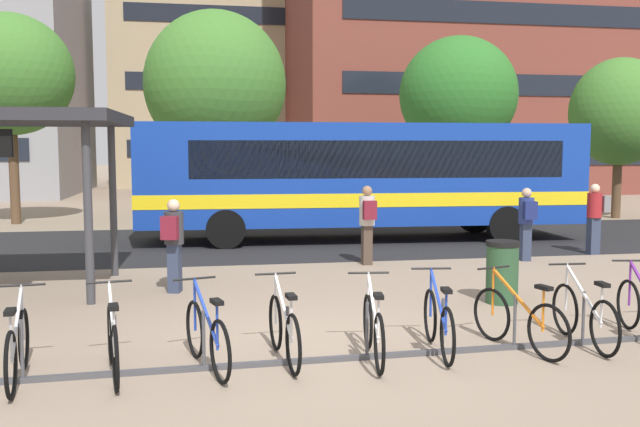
# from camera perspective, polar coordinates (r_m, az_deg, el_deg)

# --- Properties ---
(ground) EXTENTS (200.00, 200.00, 0.00)m
(ground) POSITION_cam_1_polar(r_m,az_deg,el_deg) (9.04, 0.24, -10.89)
(ground) COLOR gray
(bus_lane_asphalt) EXTENTS (80.00, 7.20, 0.01)m
(bus_lane_asphalt) POSITION_cam_1_polar(r_m,az_deg,el_deg) (18.67, -5.23, -2.39)
(bus_lane_asphalt) COLOR #232326
(bus_lane_asphalt) RESTS_ON ground
(city_bus) EXTENTS (12.12, 3.06, 3.20)m
(city_bus) POSITION_cam_1_polar(r_m,az_deg,el_deg) (18.96, 3.26, 3.12)
(city_bus) COLOR #14389E
(city_bus) RESTS_ON ground
(bike_rack) EXTENTS (9.72, 0.47, 0.70)m
(bike_rack) POSITION_cam_1_polar(r_m,az_deg,el_deg) (8.62, 7.08, -11.12)
(bike_rack) COLOR #47474C
(bike_rack) RESTS_ON ground
(parked_bicycle_silver_0) EXTENTS (0.52, 1.72, 0.99)m
(parked_bicycle_silver_0) POSITION_cam_1_polar(r_m,az_deg,el_deg) (8.26, -23.83, -10.19)
(parked_bicycle_silver_0) COLOR black
(parked_bicycle_silver_0) RESTS_ON ground
(parked_bicycle_white_1) EXTENTS (0.52, 1.71, 0.99)m
(parked_bicycle_white_1) POSITION_cam_1_polar(r_m,az_deg,el_deg) (8.11, -16.83, -10.23)
(parked_bicycle_white_1) COLOR black
(parked_bicycle_white_1) RESTS_ON ground
(parked_bicycle_blue_2) EXTENTS (0.64, 1.67, 0.99)m
(parked_bicycle_blue_2) POSITION_cam_1_polar(r_m,az_deg,el_deg) (8.09, -9.38, -10.10)
(parked_bicycle_blue_2) COLOR black
(parked_bicycle_blue_2) RESTS_ON ground
(parked_bicycle_white_3) EXTENTS (0.52, 1.72, 0.99)m
(parked_bicycle_white_3) POSITION_cam_1_polar(r_m,az_deg,el_deg) (8.29, -3.02, -9.66)
(parked_bicycle_white_3) COLOR black
(parked_bicycle_white_3) RESTS_ON ground
(parked_bicycle_white_4) EXTENTS (0.52, 1.72, 0.99)m
(parked_bicycle_white_4) POSITION_cam_1_polar(r_m,az_deg,el_deg) (8.34, 4.45, -9.57)
(parked_bicycle_white_4) COLOR black
(parked_bicycle_white_4) RESTS_ON ground
(parked_bicycle_blue_5) EXTENTS (0.52, 1.71, 0.99)m
(parked_bicycle_blue_5) POSITION_cam_1_polar(r_m,az_deg,el_deg) (8.74, 9.81, -8.94)
(parked_bicycle_blue_5) COLOR black
(parked_bicycle_blue_5) RESTS_ON ground
(parked_bicycle_orange_6) EXTENTS (0.66, 1.67, 0.99)m
(parked_bicycle_orange_6) POSITION_cam_1_polar(r_m,az_deg,el_deg) (9.08, 16.19, -8.54)
(parked_bicycle_orange_6) COLOR black
(parked_bicycle_orange_6) RESTS_ON ground
(parked_bicycle_white_7) EXTENTS (0.52, 1.72, 0.99)m
(parked_bicycle_white_7) POSITION_cam_1_polar(r_m,az_deg,el_deg) (9.58, 21.08, -7.95)
(parked_bicycle_white_7) COLOR black
(parked_bicycle_white_7) RESTS_ON ground
(commuter_navy_pack_0) EXTENTS (0.38, 0.56, 1.65)m
(commuter_navy_pack_0) POSITION_cam_1_polar(r_m,az_deg,el_deg) (16.14, 16.78, -0.44)
(commuter_navy_pack_0) COLOR #2D3851
(commuter_navy_pack_0) RESTS_ON ground
(commuter_maroon_pack_1) EXTENTS (0.43, 0.58, 1.65)m
(commuter_maroon_pack_1) POSITION_cam_1_polar(r_m,az_deg,el_deg) (12.31, -12.07, -2.08)
(commuter_maroon_pack_1) COLOR #2D3851
(commuter_maroon_pack_1) RESTS_ON ground
(commuter_maroon_pack_2) EXTENTS (0.35, 0.53, 1.73)m
(commuter_maroon_pack_2) POSITION_cam_1_polar(r_m,az_deg,el_deg) (14.97, 3.95, -0.50)
(commuter_maroon_pack_2) COLOR #47382D
(commuter_maroon_pack_2) RESTS_ON ground
(commuter_grey_pack_3) EXTENTS (0.55, 0.38, 1.70)m
(commuter_grey_pack_3) POSITION_cam_1_polar(r_m,az_deg,el_deg) (17.70, 21.91, -0.01)
(commuter_grey_pack_3) COLOR #2D3851
(commuter_grey_pack_3) RESTS_ON ground
(trash_bin) EXTENTS (0.55, 0.55, 1.03)m
(trash_bin) POSITION_cam_1_polar(r_m,az_deg,el_deg) (11.70, 14.90, -4.70)
(trash_bin) COLOR #284C2D
(trash_bin) RESTS_ON ground
(street_tree_0) EXTENTS (4.78, 4.78, 7.08)m
(street_tree_0) POSITION_cam_1_polar(r_m,az_deg,el_deg) (28.92, 11.40, 9.63)
(street_tree_0) COLOR brown
(street_tree_0) RESTS_ON ground
(street_tree_1) EXTENTS (4.10, 4.10, 6.98)m
(street_tree_1) POSITION_cam_1_polar(r_m,az_deg,el_deg) (25.28, -24.36, 10.45)
(street_tree_1) COLOR brown
(street_tree_1) RESTS_ON ground
(street_tree_2) EXTENTS (5.16, 5.16, 7.53)m
(street_tree_2) POSITION_cam_1_polar(r_m,az_deg,el_deg) (25.77, -8.68, 10.55)
(street_tree_2) COLOR brown
(street_tree_2) RESTS_ON ground
(street_tree_3) EXTENTS (3.53, 3.53, 5.78)m
(street_tree_3) POSITION_cam_1_polar(r_m,az_deg,el_deg) (27.24, 23.63, 7.73)
(street_tree_3) COLOR brown
(street_tree_3) RESTS_ON ground
(building_centre_block) EXTENTS (18.08, 11.62, 12.59)m
(building_centre_block) POSITION_cam_1_polar(r_m,az_deg,el_deg) (50.50, -6.06, 9.68)
(building_centre_block) COLOR tan
(building_centre_block) RESTS_ON ground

